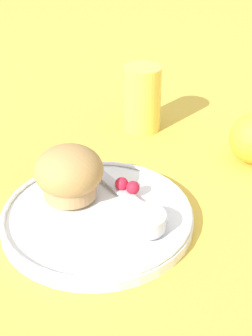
% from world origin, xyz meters
% --- Properties ---
extents(ground_plane, '(3.00, 3.00, 0.00)m').
position_xyz_m(ground_plane, '(0.00, 0.00, 0.00)').
color(ground_plane, gold).
extents(plate, '(0.24, 0.24, 0.02)m').
position_xyz_m(plate, '(-0.01, -0.01, 0.01)').
color(plate, white).
rests_on(plate, ground_plane).
extents(muffin, '(0.09, 0.09, 0.07)m').
position_xyz_m(muffin, '(-0.06, -0.00, 0.05)').
color(muffin, tan).
rests_on(muffin, plate).
extents(cream_ramekin, '(0.05, 0.05, 0.02)m').
position_xyz_m(cream_ramekin, '(0.06, -0.01, 0.03)').
color(cream_ramekin, silver).
rests_on(cream_ramekin, plate).
extents(berry_pair, '(0.04, 0.02, 0.02)m').
position_xyz_m(berry_pair, '(0.00, 0.04, 0.03)').
color(berry_pair, '#B7192D').
rests_on(berry_pair, plate).
extents(butter_knife, '(0.16, 0.08, 0.00)m').
position_xyz_m(butter_knife, '(-0.00, 0.04, 0.02)').
color(butter_knife, '#B7B7BC').
rests_on(butter_knife, plate).
extents(juice_glass, '(0.06, 0.06, 0.11)m').
position_xyz_m(juice_glass, '(-0.09, 0.25, 0.06)').
color(juice_glass, '#EAD14C').
rests_on(juice_glass, ground_plane).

